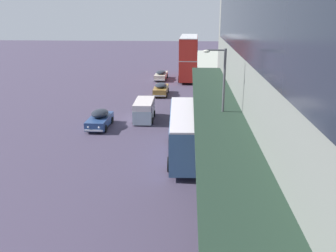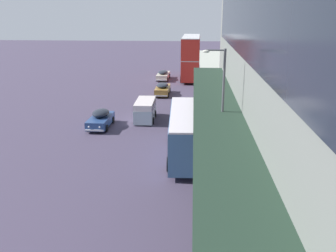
{
  "view_description": "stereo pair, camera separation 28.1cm",
  "coord_description": "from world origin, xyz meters",
  "px_view_note": "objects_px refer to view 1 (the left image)",
  "views": [
    {
      "loc": [
        4.43,
        -7.27,
        10.5
      ],
      "look_at": [
        2.94,
        19.25,
        2.11
      ],
      "focal_mm": 40.0,
      "sensor_mm": 36.0,
      "label": 1
    },
    {
      "loc": [
        4.71,
        -7.25,
        10.5
      ],
      "look_at": [
        2.94,
        19.25,
        2.11
      ],
      "focal_mm": 40.0,
      "sensor_mm": 36.0,
      "label": 2
    }
  ],
  "objects_px": {
    "street_lamp": "(221,100)",
    "transit_bus_kerbside_front": "(187,131)",
    "vw_van": "(144,109)",
    "sedan_trailing_mid": "(100,119)",
    "transit_bus_kerbside_rear": "(189,56)",
    "sedan_far_back": "(161,89)",
    "sedan_oncoming_front": "(161,75)"
  },
  "relations": [
    {
      "from": "transit_bus_kerbside_front",
      "to": "street_lamp",
      "type": "height_order",
      "value": "street_lamp"
    },
    {
      "from": "street_lamp",
      "to": "transit_bus_kerbside_front",
      "type": "bearing_deg",
      "value": 140.09
    },
    {
      "from": "transit_bus_kerbside_front",
      "to": "vw_van",
      "type": "relative_size",
      "value": 2.08
    },
    {
      "from": "transit_bus_kerbside_rear",
      "to": "sedan_oncoming_front",
      "type": "xyz_separation_m",
      "value": [
        -4.2,
        -0.71,
        -2.77
      ]
    },
    {
      "from": "transit_bus_kerbside_rear",
      "to": "sedan_far_back",
      "type": "bearing_deg",
      "value": -106.94
    },
    {
      "from": "transit_bus_kerbside_rear",
      "to": "street_lamp",
      "type": "xyz_separation_m",
      "value": [
        2.21,
        -33.36,
        1.19
      ]
    },
    {
      "from": "transit_bus_kerbside_front",
      "to": "sedan_trailing_mid",
      "type": "relative_size",
      "value": 2.15
    },
    {
      "from": "transit_bus_kerbside_front",
      "to": "vw_van",
      "type": "xyz_separation_m",
      "value": [
        -4.19,
        9.08,
        -0.82
      ]
    },
    {
      "from": "sedan_trailing_mid",
      "to": "street_lamp",
      "type": "height_order",
      "value": "street_lamp"
    },
    {
      "from": "sedan_far_back",
      "to": "sedan_trailing_mid",
      "type": "bearing_deg",
      "value": -108.55
    },
    {
      "from": "sedan_oncoming_front",
      "to": "street_lamp",
      "type": "xyz_separation_m",
      "value": [
        6.41,
        -32.65,
        3.96
      ]
    },
    {
      "from": "transit_bus_kerbside_rear",
      "to": "sedan_trailing_mid",
      "type": "height_order",
      "value": "transit_bus_kerbside_rear"
    },
    {
      "from": "transit_bus_kerbside_front",
      "to": "transit_bus_kerbside_rear",
      "type": "xyz_separation_m",
      "value": [
        0.03,
        31.48,
        1.58
      ]
    },
    {
      "from": "sedan_trailing_mid",
      "to": "transit_bus_kerbside_front",
      "type": "bearing_deg",
      "value": -38.96
    },
    {
      "from": "sedan_trailing_mid",
      "to": "vw_van",
      "type": "height_order",
      "value": "vw_van"
    },
    {
      "from": "sedan_trailing_mid",
      "to": "sedan_far_back",
      "type": "distance_m",
      "value": 14.49
    },
    {
      "from": "transit_bus_kerbside_rear",
      "to": "vw_van",
      "type": "relative_size",
      "value": 2.24
    },
    {
      "from": "transit_bus_kerbside_rear",
      "to": "sedan_far_back",
      "type": "distance_m",
      "value": 12.1
    },
    {
      "from": "sedan_far_back",
      "to": "street_lamp",
      "type": "xyz_separation_m",
      "value": [
        5.64,
        -22.09,
        3.92
      ]
    },
    {
      "from": "vw_van",
      "to": "sedan_trailing_mid",
      "type": "bearing_deg",
      "value": -145.68
    },
    {
      "from": "vw_van",
      "to": "transit_bus_kerbside_rear",
      "type": "bearing_deg",
      "value": 79.31
    },
    {
      "from": "transit_bus_kerbside_front",
      "to": "sedan_oncoming_front",
      "type": "xyz_separation_m",
      "value": [
        -4.16,
        30.78,
        -1.19
      ]
    },
    {
      "from": "transit_bus_kerbside_front",
      "to": "vw_van",
      "type": "bearing_deg",
      "value": 114.8
    },
    {
      "from": "transit_bus_kerbside_rear",
      "to": "sedan_oncoming_front",
      "type": "relative_size",
      "value": 2.01
    },
    {
      "from": "sedan_trailing_mid",
      "to": "sedan_oncoming_front",
      "type": "distance_m",
      "value": 24.6
    },
    {
      "from": "sedan_far_back",
      "to": "sedan_oncoming_front",
      "type": "bearing_deg",
      "value": 94.13
    },
    {
      "from": "sedan_far_back",
      "to": "street_lamp",
      "type": "height_order",
      "value": "street_lamp"
    },
    {
      "from": "transit_bus_kerbside_front",
      "to": "sedan_trailing_mid",
      "type": "height_order",
      "value": "transit_bus_kerbside_front"
    },
    {
      "from": "transit_bus_kerbside_front",
      "to": "sedan_far_back",
      "type": "height_order",
      "value": "transit_bus_kerbside_front"
    },
    {
      "from": "sedan_trailing_mid",
      "to": "street_lamp",
      "type": "distance_m",
      "value": 13.79
    },
    {
      "from": "transit_bus_kerbside_rear",
      "to": "vw_van",
      "type": "distance_m",
      "value": 22.93
    },
    {
      "from": "sedan_far_back",
      "to": "vw_van",
      "type": "bearing_deg",
      "value": -94.08
    }
  ]
}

